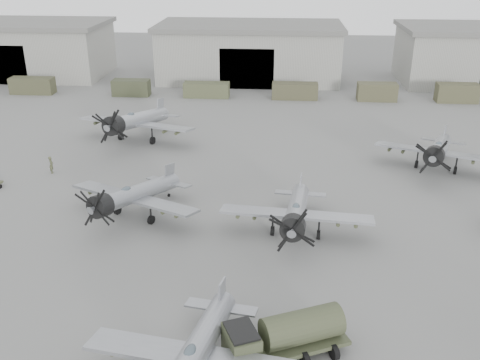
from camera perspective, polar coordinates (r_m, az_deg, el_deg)
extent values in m
plane|color=#595956|center=(31.77, -6.08, -15.20)|extent=(220.00, 220.00, 0.00)
cube|color=gray|center=(97.71, -22.42, 12.65)|extent=(28.00, 14.00, 8.00)
cube|color=#61615C|center=(97.10, -22.83, 15.15)|extent=(29.00, 14.80, 0.70)
cube|color=black|center=(91.95, -24.13, 11.14)|extent=(8.12, 0.40, 6.00)
cube|color=gray|center=(87.83, 1.02, 13.31)|extent=(28.00, 14.00, 8.00)
cube|color=#61615C|center=(87.15, 1.04, 16.13)|extent=(29.00, 14.80, 0.70)
cube|color=black|center=(81.37, 0.72, 11.76)|extent=(8.12, 0.40, 6.00)
cube|color=#3D3E28|center=(84.64, -21.27, 9.37)|extent=(6.26, 2.20, 2.35)
cube|color=#343925|center=(79.51, -11.52, 9.63)|extent=(5.28, 2.20, 2.29)
cube|color=#44492F|center=(77.30, -3.59, 9.58)|extent=(6.47, 2.20, 2.09)
cube|color=#41402A|center=(76.59, 5.86, 9.44)|extent=(6.40, 2.20, 2.25)
cube|color=#44432C|center=(77.71, 14.40, 9.10)|extent=(5.41, 2.20, 2.44)
cube|color=#44432C|center=(80.28, 22.14, 8.61)|extent=(5.60, 2.20, 2.57)
cylinder|color=#909298|center=(27.44, -4.35, -17.19)|extent=(2.80, 9.48, 2.76)
cube|color=#909298|center=(27.21, -4.69, -18.25)|extent=(11.23, 3.69, 0.50)
cube|color=#909298|center=(30.47, -1.94, -12.04)|extent=(0.34, 1.47, 1.77)
ellipsoid|color=#3F4C54|center=(25.91, -5.40, -17.82)|extent=(0.69, 1.13, 0.50)
cylinder|color=black|center=(31.45, -2.03, -15.20)|extent=(0.15, 0.30, 0.28)
cylinder|color=gray|center=(43.00, -10.80, -1.34)|extent=(5.18, 9.19, 2.80)
cylinder|color=black|center=(39.94, -14.66, -2.69)|extent=(2.14, 2.00, 1.86)
cube|color=gray|center=(42.73, -11.23, -1.88)|extent=(10.99, 6.46, 0.50)
cube|color=gray|center=(45.94, -7.53, 0.75)|extent=(0.72, 1.40, 1.79)
ellipsoid|color=#3F4C54|center=(41.70, -12.12, -1.06)|extent=(0.94, 1.20, 0.50)
cylinder|color=black|center=(44.27, -12.93, -3.16)|extent=(0.53, 0.76, 0.72)
cylinder|color=black|center=(42.26, -9.45, -4.22)|extent=(0.53, 0.76, 0.72)
cylinder|color=black|center=(46.55, -7.59, -1.60)|extent=(0.22, 0.31, 0.29)
cylinder|color=#9B9DA4|center=(39.97, 6.10, -3.03)|extent=(2.24, 9.62, 2.81)
cylinder|color=black|center=(35.92, 5.65, -5.07)|extent=(1.83, 1.58, 1.87)
cube|color=#9B9DA4|center=(39.59, 6.02, -3.67)|extent=(11.38, 3.03, 0.50)
cube|color=#9B9DA4|center=(43.73, 6.51, -0.40)|extent=(0.25, 1.50, 1.80)
ellipsoid|color=#3F4C54|center=(38.32, 5.99, -2.90)|extent=(0.64, 1.13, 0.50)
cylinder|color=black|center=(40.23, 3.48, -5.43)|extent=(0.32, 0.74, 0.72)
cylinder|color=black|center=(40.07, 8.37, -5.79)|extent=(0.32, 0.74, 0.72)
cylinder|color=black|center=(44.33, 6.37, -2.89)|extent=(0.13, 0.30, 0.29)
cylinder|color=#9C9FA5|center=(60.27, -10.71, 6.37)|extent=(4.60, 11.17, 3.29)
cylinder|color=black|center=(56.07, -13.33, 5.67)|extent=(2.38, 2.15, 2.19)
cube|color=#9C9FA5|center=(59.84, -11.00, 5.95)|extent=(13.29, 5.87, 0.59)
cube|color=#9C9FA5|center=(64.32, -8.49, 7.78)|extent=(0.61, 1.72, 2.10)
ellipsoid|color=#3F4C54|center=(58.63, -11.62, 6.78)|extent=(0.96, 1.39, 0.59)
cylinder|color=black|center=(61.22, -12.59, 4.56)|extent=(0.52, 0.89, 0.84)
cylinder|color=black|center=(59.21, -9.31, 4.17)|extent=(0.52, 0.89, 0.84)
cylinder|color=black|center=(64.73, -8.50, 5.72)|extent=(0.21, 0.36, 0.34)
cylinder|color=#989AA0|center=(54.85, 20.48, 3.23)|extent=(4.94, 9.78, 2.93)
cylinder|color=black|center=(50.47, 19.99, 2.42)|extent=(2.20, 2.03, 1.95)
cube|color=#989AA0|center=(54.40, 20.38, 2.81)|extent=(11.68, 6.21, 0.53)
cube|color=#989AA0|center=(58.98, 21.02, 4.69)|extent=(0.67, 1.50, 1.87)
ellipsoid|color=#3F4C54|center=(53.16, 20.42, 3.58)|extent=(0.94, 1.25, 0.53)
cylinder|color=black|center=(54.89, 18.30, 1.60)|extent=(0.52, 0.79, 0.75)
cylinder|color=black|center=(54.65, 21.97, 0.96)|extent=(0.52, 0.79, 0.75)
cylinder|color=black|center=(59.37, 20.70, 2.72)|extent=(0.21, 0.32, 0.30)
cube|color=#3A3F29|center=(29.43, 4.99, -17.08)|extent=(6.84, 4.62, 0.23)
cube|color=#3A3F29|center=(28.20, 0.15, -17.11)|extent=(2.24, 2.57, 1.59)
cylinder|color=#3A3F29|center=(29.13, 6.62, -15.28)|extent=(4.64, 3.36, 1.77)
cube|color=black|center=(27.66, 0.15, -15.80)|extent=(2.04, 2.27, 0.14)
cylinder|color=black|center=(31.14, 8.03, -15.25)|extent=(0.60, 0.88, 0.84)
imported|color=#474B31|center=(53.71, -19.48, 1.54)|extent=(0.55, 0.70, 1.68)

